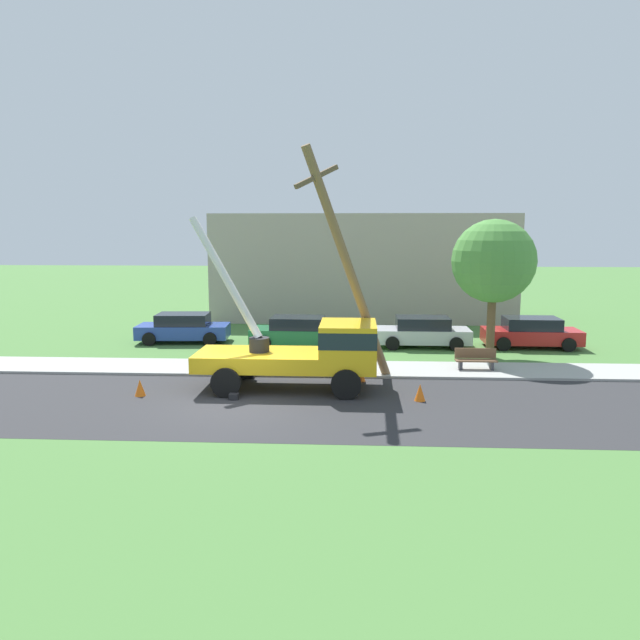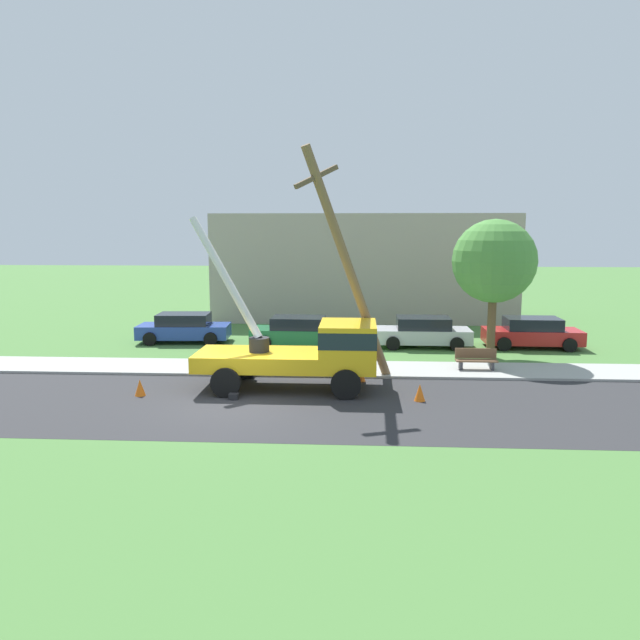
# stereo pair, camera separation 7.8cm
# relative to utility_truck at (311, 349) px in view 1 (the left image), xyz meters

# --- Properties ---
(ground_plane) EXTENTS (120.00, 120.00, 0.00)m
(ground_plane) POSITION_rel_utility_truck_xyz_m (-2.21, 10.05, -1.41)
(ground_plane) COLOR #477538
(road_asphalt) EXTENTS (80.00, 7.08, 0.01)m
(road_asphalt) POSITION_rel_utility_truck_xyz_m (-2.21, -1.95, -1.40)
(road_asphalt) COLOR #2B2B2D
(road_asphalt) RESTS_ON ground
(sidewalk_strip) EXTENTS (80.00, 2.63, 0.10)m
(sidewalk_strip) POSITION_rel_utility_truck_xyz_m (-2.21, 2.90, -1.36)
(sidewalk_strip) COLOR #9E9E99
(sidewalk_strip) RESTS_ON ground
(utility_truck) EXTENTS (6.76, 3.20, 5.98)m
(utility_truck) POSITION_rel_utility_truck_xyz_m (0.00, 0.00, 0.00)
(utility_truck) COLOR gold
(utility_truck) RESTS_ON ground
(leaning_utility_pole) EXTENTS (3.49, 2.75, 8.36)m
(leaning_utility_pole) POSITION_rel_utility_truck_xyz_m (1.26, 0.87, 2.85)
(leaning_utility_pole) COLOR brown
(leaning_utility_pole) RESTS_ON ground
(traffic_cone_ahead) EXTENTS (0.36, 0.36, 0.56)m
(traffic_cone_ahead) POSITION_rel_utility_truck_xyz_m (3.64, -1.29, -1.13)
(traffic_cone_ahead) COLOR orange
(traffic_cone_ahead) RESTS_ON ground
(traffic_cone_behind) EXTENTS (0.36, 0.36, 0.56)m
(traffic_cone_behind) POSITION_rel_utility_truck_xyz_m (-5.63, -1.20, -1.13)
(traffic_cone_behind) COLOR orange
(traffic_cone_behind) RESTS_ON ground
(traffic_cone_curbside) EXTENTS (0.36, 0.36, 0.56)m
(traffic_cone_curbside) POSITION_rel_utility_truck_xyz_m (1.76, 1.17, -1.13)
(traffic_cone_curbside) COLOR orange
(traffic_cone_curbside) RESTS_ON ground
(parked_sedan_blue) EXTENTS (4.50, 2.19, 1.42)m
(parked_sedan_blue) POSITION_rel_utility_truck_xyz_m (-6.85, 8.45, -0.70)
(parked_sedan_blue) COLOR #263F99
(parked_sedan_blue) RESTS_ON ground
(parked_sedan_green) EXTENTS (4.47, 2.13, 1.42)m
(parked_sedan_green) POSITION_rel_utility_truck_xyz_m (-1.14, 7.63, -0.70)
(parked_sedan_green) COLOR #1E6638
(parked_sedan_green) RESTS_ON ground
(parked_sedan_silver) EXTENTS (4.41, 2.04, 1.42)m
(parked_sedan_silver) POSITION_rel_utility_truck_xyz_m (4.74, 7.90, -0.70)
(parked_sedan_silver) COLOR #B7B7BF
(parked_sedan_silver) RESTS_ON ground
(parked_sedan_red) EXTENTS (4.44, 2.09, 1.42)m
(parked_sedan_red) POSITION_rel_utility_truck_xyz_m (9.81, 7.99, -0.70)
(parked_sedan_red) COLOR #B21E1E
(parked_sedan_red) RESTS_ON ground
(park_bench) EXTENTS (1.60, 0.45, 0.90)m
(park_bench) POSITION_rel_utility_truck_xyz_m (6.27, 2.97, -0.95)
(park_bench) COLOR brown
(park_bench) RESTS_ON ground
(roadside_tree_near) EXTENTS (3.56, 3.56, 5.94)m
(roadside_tree_near) POSITION_rel_utility_truck_xyz_m (7.42, 5.73, 2.73)
(roadside_tree_near) COLOR brown
(roadside_tree_near) RESTS_ON ground
(lowrise_building_backdrop) EXTENTS (18.00, 6.00, 6.40)m
(lowrise_building_backdrop) POSITION_rel_utility_truck_xyz_m (2.01, 17.39, 1.79)
(lowrise_building_backdrop) COLOR #A5998C
(lowrise_building_backdrop) RESTS_ON ground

